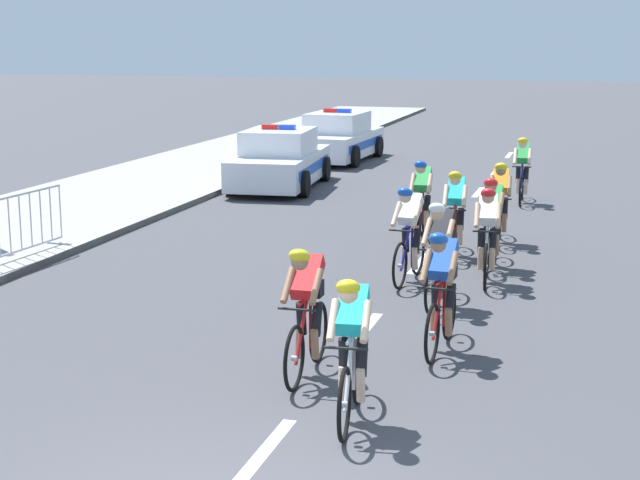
# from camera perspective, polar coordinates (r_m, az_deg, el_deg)

# --- Properties ---
(sidewalk_slab) EXTENTS (4.60, 60.00, 0.12)m
(sidewalk_slab) POSITION_cam_1_polar(r_m,az_deg,el_deg) (23.60, -12.31, 2.42)
(sidewalk_slab) COLOR gray
(sidewalk_slab) RESTS_ON ground
(kerb_edge) EXTENTS (0.16, 60.00, 0.13)m
(kerb_edge) POSITION_cam_1_polar(r_m,az_deg,el_deg) (22.65, -7.35, 2.22)
(kerb_edge) COLOR #9E9E99
(kerb_edge) RESTS_ON ground
(lane_markings_centre) EXTENTS (0.14, 29.60, 0.01)m
(lane_markings_centre) POSITION_cam_1_polar(r_m,az_deg,el_deg) (18.64, 6.87, -0.00)
(lane_markings_centre) COLOR white
(lane_markings_centre) RESTS_ON ground
(cyclist_lead) EXTENTS (0.45, 1.72, 1.56)m
(cyclist_lead) POSITION_cam_1_polar(r_m,az_deg,el_deg) (9.73, 1.83, -6.12)
(cyclist_lead) COLOR black
(cyclist_lead) RESTS_ON ground
(cyclist_second) EXTENTS (0.42, 1.72, 1.56)m
(cyclist_second) POSITION_cam_1_polar(r_m,az_deg,el_deg) (11.00, -0.80, -3.98)
(cyclist_second) COLOR black
(cyclist_second) RESTS_ON ground
(cyclist_third) EXTENTS (0.43, 1.72, 1.56)m
(cyclist_third) POSITION_cam_1_polar(r_m,az_deg,el_deg) (11.95, 7.02, -2.80)
(cyclist_third) COLOR black
(cyclist_third) RESTS_ON ground
(cyclist_fourth) EXTENTS (0.44, 1.72, 1.56)m
(cyclist_fourth) POSITION_cam_1_polar(r_m,az_deg,el_deg) (13.98, 6.96, -0.67)
(cyclist_fourth) COLOR black
(cyclist_fourth) RESTS_ON ground
(cyclist_fifth) EXTENTS (0.44, 1.72, 1.56)m
(cyclist_fifth) POSITION_cam_1_polar(r_m,az_deg,el_deg) (15.29, 5.17, 0.44)
(cyclist_fifth) COLOR black
(cyclist_fifth) RESTS_ON ground
(cyclist_sixth) EXTENTS (0.42, 1.72, 1.56)m
(cyclist_sixth) POSITION_cam_1_polar(r_m,az_deg,el_deg) (16.47, 9.87, 1.12)
(cyclist_sixth) COLOR black
(cyclist_sixth) RESTS_ON ground
(cyclist_seventh) EXTENTS (0.45, 1.72, 1.56)m
(cyclist_seventh) POSITION_cam_1_polar(r_m,az_deg,el_deg) (15.40, 9.62, 0.41)
(cyclist_seventh) COLOR black
(cyclist_seventh) RESTS_ON ground
(cyclist_eighth) EXTENTS (0.44, 1.72, 1.56)m
(cyclist_eighth) POSITION_cam_1_polar(r_m,az_deg,el_deg) (17.18, 7.81, 1.63)
(cyclist_eighth) COLOR black
(cyclist_eighth) RESTS_ON ground
(cyclist_ninth) EXTENTS (0.44, 1.72, 1.56)m
(cyclist_ninth) POSITION_cam_1_polar(r_m,az_deg,el_deg) (18.45, 10.34, 2.24)
(cyclist_ninth) COLOR black
(cyclist_ninth) RESTS_ON ground
(cyclist_tenth) EXTENTS (0.42, 1.72, 1.56)m
(cyclist_tenth) POSITION_cam_1_polar(r_m,az_deg,el_deg) (18.54, 5.89, 2.41)
(cyclist_tenth) COLOR black
(cyclist_tenth) RESTS_ON ground
(cyclist_eleventh) EXTENTS (0.42, 1.72, 1.56)m
(cyclist_eleventh) POSITION_cam_1_polar(r_m,az_deg,el_deg) (23.01, 11.59, 4.04)
(cyclist_eleventh) COLOR black
(cyclist_eleventh) RESTS_ON ground
(police_car_nearest) EXTENTS (2.29, 4.54, 1.59)m
(police_car_nearest) POSITION_cam_1_polar(r_m,az_deg,el_deg) (24.84, -2.34, 4.58)
(police_car_nearest) COLOR silver
(police_car_nearest) RESTS_ON ground
(police_car_second) EXTENTS (2.11, 4.46, 1.59)m
(police_car_second) POSITION_cam_1_polar(r_m,az_deg,el_deg) (30.27, 1.05, 5.87)
(police_car_second) COLOR silver
(police_car_second) RESTS_ON ground
(crowd_barrier_rear) EXTENTS (0.65, 2.32, 1.07)m
(crowd_barrier_rear) POSITION_cam_1_polar(r_m,az_deg,el_deg) (17.24, -16.89, 0.79)
(crowd_barrier_rear) COLOR #B7BABF
(crowd_barrier_rear) RESTS_ON sidewalk_slab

